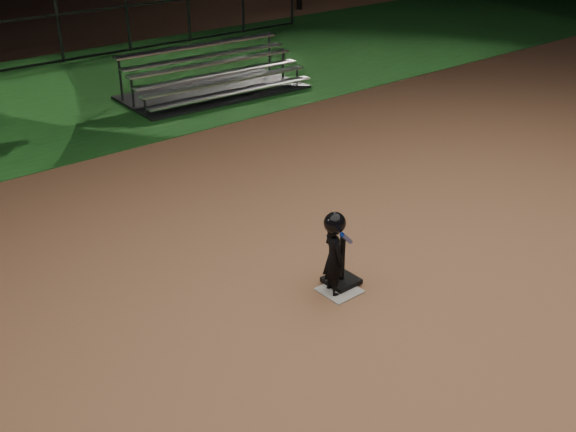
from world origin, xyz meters
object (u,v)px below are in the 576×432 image
Objects in this scene: batting_tee at (341,275)px; child_batter at (334,251)px; bleacher_right at (214,85)px; home_plate at (339,290)px.

child_batter is at bearing -160.12° from batting_tee.
bleacher_right is at bearing 66.81° from batting_tee.
bleacher_right is (3.58, 7.93, -0.37)m from child_batter.
home_plate is at bearing -140.35° from batting_tee.
home_plate is 0.58m from child_batter.
batting_tee is at bearing -110.51° from bleacher_right.
batting_tee reaches higher than home_plate.
bleacher_right is at bearing -10.82° from child_batter.
bleacher_right reaches higher than home_plate.
batting_tee is 0.50m from child_batter.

